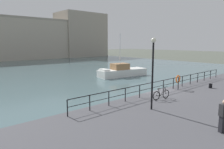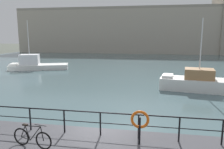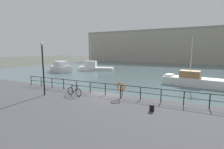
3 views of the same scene
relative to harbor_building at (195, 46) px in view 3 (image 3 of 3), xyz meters
The scene contains 12 objects.
ground_plane 59.95m from the harbor_building, 97.16° to the right, with size 240.00×240.00×0.00m, color #4C5147.
water_basin 30.61m from the harbor_building, 104.41° to the right, with size 80.00×60.00×0.01m, color #476066.
quay_promenade 66.32m from the harbor_building, 96.46° to the right, with size 56.00×13.00×0.96m, color #47474C.
harbor_building is the anchor object (origin of this frame).
moored_white_yacht 47.23m from the harbor_building, 90.10° to the right, with size 8.54×3.83×6.86m.
moored_red_daysailer 43.94m from the harbor_building, 121.75° to the right, with size 9.33×5.70×7.54m.
moored_small_launch 51.90m from the harbor_building, 123.29° to the right, with size 6.98×5.06×2.50m.
quay_railing 60.40m from the harbor_building, 96.11° to the right, with size 21.58×0.07×1.08m.
parked_bicycle 62.30m from the harbor_building, 98.92° to the right, with size 1.76×0.35×0.98m.
mooring_bollard 62.40m from the harbor_building, 92.27° to the right, with size 0.32×0.32×0.44m, color black.
life_ring_stand 60.73m from the harbor_building, 95.22° to the right, with size 0.75×0.16×1.40m.
quay_lamp_post 63.60m from the harbor_building, 101.05° to the right, with size 0.32×0.32×4.80m.
Camera 3 is at (7.29, -13.79, 4.99)m, focal length 26.64 mm.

